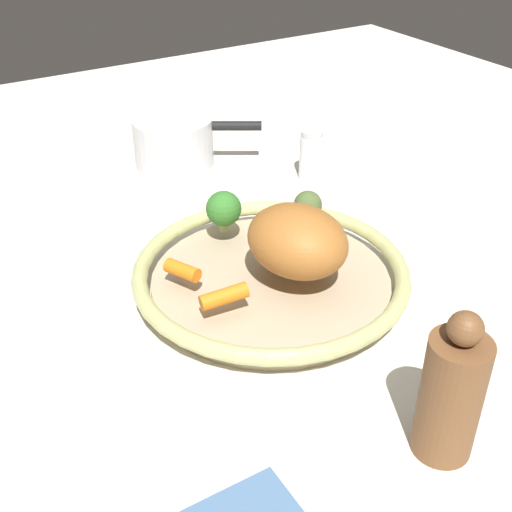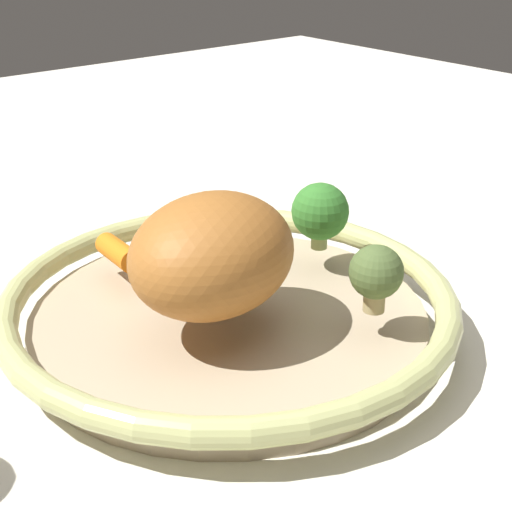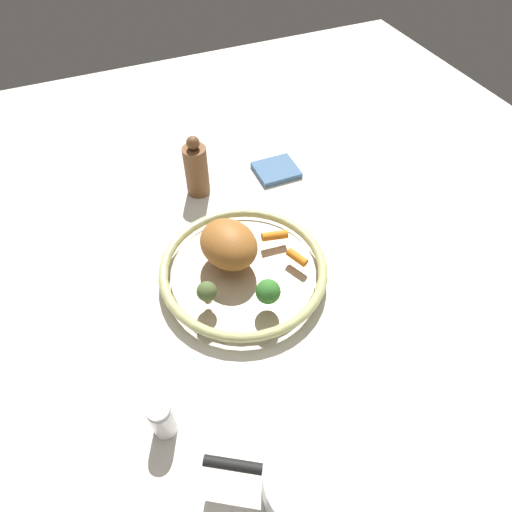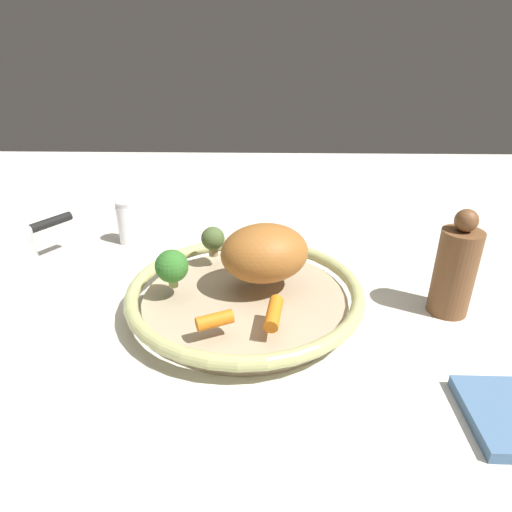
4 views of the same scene
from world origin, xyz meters
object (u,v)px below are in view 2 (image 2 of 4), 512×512
serving_bowl (229,310)px  broccoli_floret_small (320,212)px  roast_chicken_piece (212,254)px  baby_carrot_near_rim (119,253)px  broccoli_floret_edge (376,274)px  baby_carrot_right (182,225)px

serving_bowl → broccoli_floret_small: broccoli_floret_small is taller
serving_bowl → broccoli_floret_small: 0.11m
roast_chicken_piece → baby_carrot_near_rim: 0.11m
serving_bowl → broccoli_floret_edge: 0.12m
roast_chicken_piece → baby_carrot_near_rim: (0.11, 0.01, -0.03)m
broccoli_floret_small → broccoli_floret_edge: size_ratio=1.13×
baby_carrot_right → broccoli_floret_edge: size_ratio=0.93×
baby_carrot_near_rim → broccoli_floret_edge: 0.21m
serving_bowl → baby_carrot_near_rim: 0.10m
serving_bowl → broccoli_floret_edge: (-0.09, -0.06, 0.05)m
serving_bowl → baby_carrot_near_rim: size_ratio=6.23×
baby_carrot_near_rim → broccoli_floret_small: 0.16m
broccoli_floret_edge → baby_carrot_near_rim: bearing=27.9°
baby_carrot_right → roast_chicken_piece: bearing=154.2°
baby_carrot_right → baby_carrot_near_rim: size_ratio=0.83×
baby_carrot_right → broccoli_floret_edge: 0.20m
serving_bowl → baby_carrot_right: size_ratio=7.52×
broccoli_floret_edge → serving_bowl: bearing=30.9°
broccoli_floret_small → broccoli_floret_edge: 0.11m
roast_chicken_piece → broccoli_floret_small: roast_chicken_piece is taller
roast_chicken_piece → broccoli_floret_edge: bearing=-131.9°
baby_carrot_near_rim → broccoli_floret_small: broccoli_floret_small is taller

